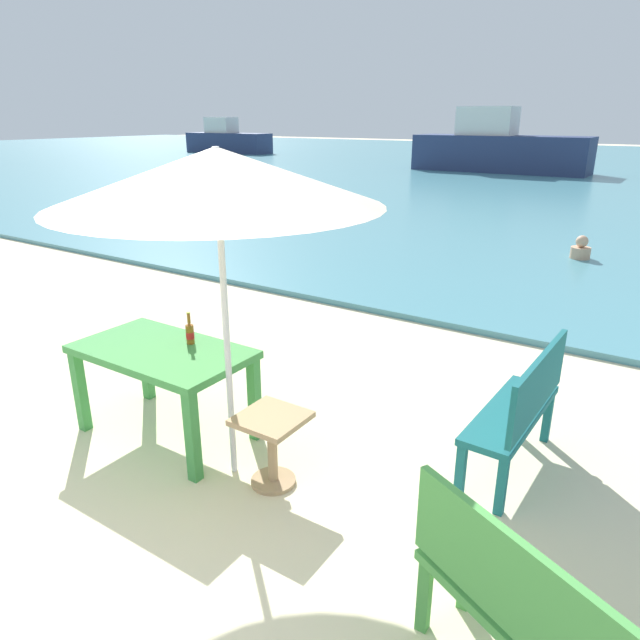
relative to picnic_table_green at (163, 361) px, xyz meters
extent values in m
plane|color=beige|center=(0.87, -1.40, -0.65)|extent=(120.00, 120.00, 0.00)
cube|color=#3D8C42|center=(0.00, 0.00, 0.08)|extent=(1.40, 0.80, 0.06)
cube|color=#3D8C42|center=(-0.64, -0.34, -0.30)|extent=(0.08, 0.08, 0.70)
cube|color=#3D8C42|center=(0.64, -0.34, -0.30)|extent=(0.08, 0.08, 0.70)
cube|color=#3D8C42|center=(-0.64, 0.34, -0.30)|extent=(0.08, 0.08, 0.70)
cube|color=#3D8C42|center=(0.64, 0.34, -0.30)|extent=(0.08, 0.08, 0.70)
cylinder|color=brown|center=(0.12, 0.20, 0.19)|extent=(0.06, 0.06, 0.16)
cone|color=brown|center=(0.12, 0.20, 0.27)|extent=(0.06, 0.06, 0.03)
cylinder|color=brown|center=(0.12, 0.20, 0.32)|extent=(0.03, 0.03, 0.09)
cylinder|color=red|center=(0.12, 0.20, 0.18)|extent=(0.07, 0.07, 0.05)
cylinder|color=gold|center=(0.12, 0.20, 0.37)|extent=(0.03, 0.03, 0.01)
cylinder|color=silver|center=(0.80, -0.10, 0.50)|extent=(0.04, 0.04, 2.30)
cone|color=beige|center=(0.80, -0.10, 1.47)|extent=(2.10, 2.10, 0.36)
cube|color=tan|center=(1.13, -0.06, -0.13)|extent=(0.44, 0.44, 0.04)
cylinder|color=tan|center=(1.13, -0.06, -0.40)|extent=(0.07, 0.07, 0.50)
cylinder|color=tan|center=(1.13, -0.06, -0.64)|extent=(0.32, 0.32, 0.03)
cube|color=#196066|center=(2.46, 1.04, -0.20)|extent=(0.40, 1.21, 0.05)
cube|color=#196066|center=(2.62, 1.04, 0.08)|extent=(0.08, 1.20, 0.44)
cube|color=#196066|center=(2.33, 1.60, -0.44)|extent=(0.06, 0.06, 0.42)
cube|color=#196066|center=(2.30, 0.50, -0.44)|extent=(0.06, 0.06, 0.42)
cube|color=#196066|center=(2.61, 1.59, -0.44)|extent=(0.06, 0.06, 0.42)
cube|color=#196066|center=(2.58, 0.49, -0.44)|extent=(0.06, 0.06, 0.42)
cube|color=#4C9E47|center=(3.08, -0.74, -0.20)|extent=(1.23, 0.86, 0.05)
cube|color=#4C9E47|center=(3.01, -0.88, 0.08)|extent=(1.09, 0.58, 0.44)
cube|color=#4C9E47|center=(2.65, -0.37, -0.44)|extent=(0.06, 0.06, 0.42)
cube|color=#4C9E47|center=(2.52, -0.62, -0.44)|extent=(0.06, 0.06, 0.42)
cylinder|color=tan|center=(1.70, 8.10, -0.47)|extent=(0.34, 0.34, 0.20)
sphere|color=tan|center=(1.70, 8.10, -0.27)|extent=(0.21, 0.21, 0.21)
cube|color=navy|center=(-4.63, 24.04, 0.22)|extent=(7.70, 2.10, 1.57)
cube|color=silver|center=(-5.33, 24.04, 1.62)|extent=(2.45, 1.57, 1.22)
cube|color=navy|center=(-24.53, 27.98, 0.08)|extent=(6.38, 1.74, 1.31)
cube|color=silver|center=(-25.11, 27.98, 1.24)|extent=(2.03, 1.31, 1.02)
camera|label=1|loc=(3.31, -2.75, 1.82)|focal=31.97mm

